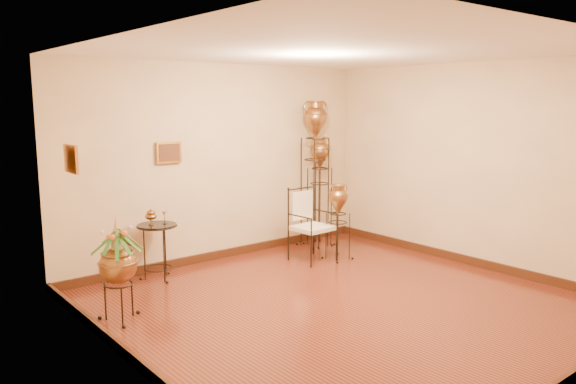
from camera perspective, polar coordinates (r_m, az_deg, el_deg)
ground at (r=6.52m, az=5.63°, el=-11.26°), size 5.00×5.00×0.00m
room_shell at (r=6.13m, az=5.80°, el=4.08°), size 5.02×5.02×2.81m
amphora_tall at (r=8.76m, az=2.75°, el=2.03°), size 0.50×0.50×2.31m
amphora_mid at (r=8.87m, az=3.22°, el=0.18°), size 0.40×0.40×1.75m
amphora_short at (r=8.14m, az=5.10°, el=-2.99°), size 0.41×0.41×1.12m
planter_urn at (r=6.10m, az=-16.90°, el=-6.72°), size 0.67×0.67×1.15m
armchair at (r=8.04m, az=2.52°, el=-3.36°), size 0.61×0.58×1.05m
side_table at (r=7.42m, az=-13.09°, el=-5.84°), size 0.64×0.64×0.91m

